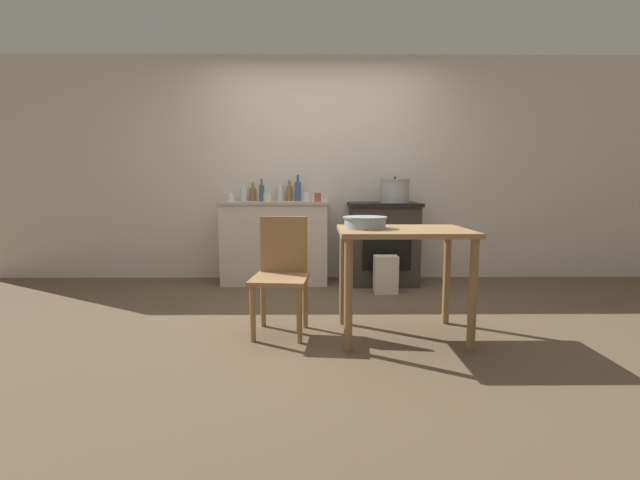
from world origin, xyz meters
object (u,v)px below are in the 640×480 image
Objects in this scene: bottle_far_left at (290,193)px; stock_pot at (395,191)px; cup_right at (318,197)px; bottle_left at (253,194)px; bottle_center_left at (280,193)px; stove at (383,243)px; cup_far_right at (307,197)px; chair at (282,271)px; work_table at (403,248)px; flour_sack at (386,274)px; bottle_center_right at (298,191)px; cup_mid_right at (267,197)px; cup_end_right at (230,197)px; mixing_bowl_large at (365,222)px; bottle_center at (262,192)px; bottle_mid_left at (244,194)px.

stock_pot is at bearing -12.99° from bottle_far_left.
bottle_left is at bearing 158.18° from cup_right.
bottle_center_left is at bearing 169.04° from stock_pot.
stove is 8.97× the size of cup_far_right.
work_table is at bearing -1.78° from chair.
flour_sack is 1.30× the size of bottle_center_right.
stock_pot is 1.60m from bottle_left.
cup_mid_right reaches higher than cup_end_right.
cup_mid_right is at bearing 125.87° from work_table.
bottle_far_left reaches higher than cup_far_right.
bottle_center_left reaches higher than work_table.
mixing_bowl_large is (-0.36, -1.23, 0.64)m from flour_sack.
bottle_center is at bearing 109.89° from cup_mid_right.
bottle_far_left reaches higher than chair.
work_table is 1.34m from flour_sack.
stove is at bearing -4.49° from bottle_center.
mixing_bowl_large is at bearing -57.60° from bottle_mid_left.
bottle_mid_left is 0.88× the size of bottle_center_left.
chair is at bearing -125.76° from stock_pot.
chair is 3.41× the size of bottle_center.
chair is 8.96× the size of cup_right.
cup_mid_right reaches higher than stove.
bottle_left is (-1.47, 0.19, 0.54)m from stove.
cup_mid_right is (-0.87, 1.55, 0.13)m from mixing_bowl_large.
cup_right reaches higher than cup_end_right.
mixing_bowl_large is 2.14m from cup_end_right.
bottle_mid_left reaches higher than cup_mid_right.
flour_sack is 3.81× the size of cup_far_right.
chair is 1.58m from cup_mid_right.
chair is 0.72m from mixing_bowl_large.
chair is 2.90× the size of bottle_center_right.
cup_far_right is (0.16, 1.59, 0.51)m from chair.
cup_right is 1.05× the size of cup_end_right.
bottle_center is (-0.20, -0.08, 0.01)m from bottle_center_left.
bottle_center is 0.85× the size of bottle_center_right.
stock_pot is at bearing 3.21° from cup_mid_right.
stove is at bearing 85.80° from work_table.
bottle_center_left is (-0.15, 1.79, 0.54)m from chair.
bottle_mid_left is at bearing 172.69° from stock_pot.
bottle_mid_left is 0.67× the size of bottle_center_right.
bottle_far_left reaches higher than bottle_center_left.
bottle_left is at bearing 119.69° from mixing_bowl_large.
cup_mid_right is at bearing -109.01° from bottle_center_left.
cup_far_right is (0.21, -0.22, -0.04)m from bottle_far_left.
cup_right is (0.63, -0.21, -0.05)m from bottle_center.
cup_end_right is at bearing 173.20° from cup_right.
bottle_left is at bearing 121.29° from cup_mid_right.
stove is 0.53m from flour_sack.
bottle_left is (-0.42, -0.02, -0.01)m from bottle_far_left.
cup_end_right reaches higher than mixing_bowl_large.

